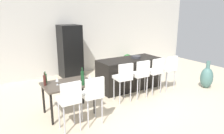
% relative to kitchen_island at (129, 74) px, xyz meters
% --- Properties ---
extents(ground_plane, '(10.00, 10.00, 0.00)m').
position_rel_kitchen_island_xyz_m(ground_plane, '(-0.23, -0.69, -0.46)').
color(ground_plane, beige).
extents(back_wall, '(10.00, 0.12, 2.90)m').
position_rel_kitchen_island_xyz_m(back_wall, '(-0.23, 2.49, 0.99)').
color(back_wall, beige).
rests_on(back_wall, ground_plane).
extents(kitchen_island, '(1.90, 0.79, 0.92)m').
position_rel_kitchen_island_xyz_m(kitchen_island, '(0.00, 0.00, 0.00)').
color(kitchen_island, black).
rests_on(kitchen_island, ground_plane).
extents(bar_chair_left, '(0.43, 0.43, 1.05)m').
position_rel_kitchen_island_xyz_m(bar_chair_left, '(-0.73, -0.78, 0.24)').
color(bar_chair_left, white).
rests_on(bar_chair_left, ground_plane).
extents(bar_chair_middle, '(0.41, 0.41, 1.05)m').
position_rel_kitchen_island_xyz_m(bar_chair_middle, '(-0.18, -0.78, 0.24)').
color(bar_chair_middle, white).
rests_on(bar_chair_middle, ground_plane).
extents(bar_chair_right, '(0.42, 0.42, 1.05)m').
position_rel_kitchen_island_xyz_m(bar_chair_right, '(0.34, -0.78, 0.24)').
color(bar_chair_right, white).
rests_on(bar_chair_right, ground_plane).
extents(bar_chair_far, '(0.41, 0.41, 1.05)m').
position_rel_kitchen_island_xyz_m(bar_chair_far, '(0.89, -0.78, 0.24)').
color(bar_chair_far, white).
rests_on(bar_chair_far, ground_plane).
extents(dining_table, '(1.11, 0.77, 0.74)m').
position_rel_kitchen_island_xyz_m(dining_table, '(-2.16, -0.63, 0.20)').
color(dining_table, '#4C4238').
rests_on(dining_table, ground_plane).
extents(dining_chair_near, '(0.40, 0.40, 1.05)m').
position_rel_kitchen_island_xyz_m(dining_chair_near, '(-2.41, -1.38, 0.24)').
color(dining_chair_near, white).
rests_on(dining_chair_near, ground_plane).
extents(dining_chair_far, '(0.41, 0.41, 1.05)m').
position_rel_kitchen_island_xyz_m(dining_chair_far, '(-1.91, -1.38, 0.24)').
color(dining_chair_far, white).
rests_on(dining_chair_far, ground_plane).
extents(wine_bottle_corner, '(0.06, 0.06, 0.27)m').
position_rel_kitchen_island_xyz_m(wine_bottle_corner, '(-2.59, -0.36, 0.39)').
color(wine_bottle_corner, '#194723').
rests_on(wine_bottle_corner, dining_table).
extents(wine_bottle_left, '(0.08, 0.08, 0.33)m').
position_rel_kitchen_island_xyz_m(wine_bottle_left, '(-1.84, -0.71, 0.41)').
color(wine_bottle_left, '#194723').
rests_on(wine_bottle_left, dining_table).
extents(wine_bottle_near, '(0.06, 0.06, 0.26)m').
position_rel_kitchen_island_xyz_m(wine_bottle_near, '(-1.92, -0.94, 0.39)').
color(wine_bottle_near, '#194723').
rests_on(wine_bottle_near, dining_table).
extents(wine_bottle_right, '(0.06, 0.06, 0.29)m').
position_rel_kitchen_island_xyz_m(wine_bottle_right, '(-2.64, -0.52, 0.40)').
color(wine_bottle_right, '#471E19').
rests_on(wine_bottle_right, dining_table).
extents(wine_glass_middle, '(0.07, 0.07, 0.17)m').
position_rel_kitchen_island_xyz_m(wine_glass_middle, '(-2.41, -0.63, 0.40)').
color(wine_glass_middle, silver).
rests_on(wine_glass_middle, dining_table).
extents(wine_glass_far, '(0.07, 0.07, 0.17)m').
position_rel_kitchen_island_xyz_m(wine_glass_far, '(-1.69, -0.80, 0.40)').
color(wine_glass_far, silver).
rests_on(wine_glass_far, dining_table).
extents(refrigerator, '(0.72, 0.68, 1.84)m').
position_rel_kitchen_island_xyz_m(refrigerator, '(-1.07, 2.05, 0.46)').
color(refrigerator, black).
rests_on(refrigerator, ground_plane).
extents(fruit_bowl, '(0.29, 0.29, 0.07)m').
position_rel_kitchen_island_xyz_m(fruit_bowl, '(0.24, -0.03, 0.50)').
color(fruit_bowl, '#333338').
rests_on(fruit_bowl, kitchen_island).
extents(floor_vase, '(0.38, 0.38, 0.85)m').
position_rel_kitchen_island_xyz_m(floor_vase, '(2.05, -1.25, -0.13)').
color(floor_vase, '#47706B').
rests_on(floor_vase, ground_plane).
extents(potted_plant, '(0.35, 0.35, 0.56)m').
position_rel_kitchen_island_xyz_m(potted_plant, '(1.42, 2.04, -0.14)').
color(potted_plant, '#996B4C').
rests_on(potted_plant, ground_plane).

